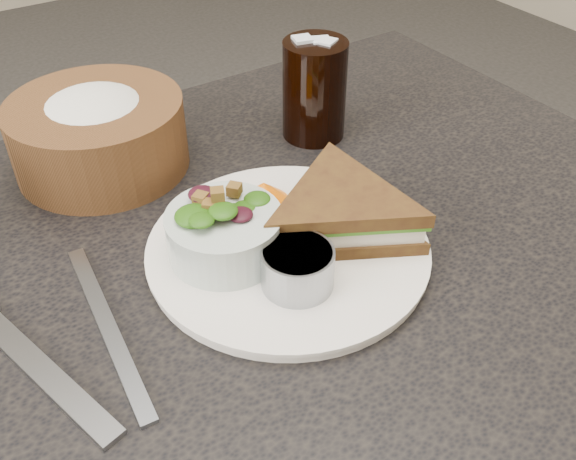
% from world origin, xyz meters
% --- Properties ---
extents(dinner_plate, '(0.27, 0.27, 0.01)m').
position_xyz_m(dinner_plate, '(0.05, -0.02, 0.76)').
color(dinner_plate, silver).
rests_on(dinner_plate, dining_table).
extents(sandwich, '(0.24, 0.24, 0.05)m').
position_xyz_m(sandwich, '(0.10, -0.03, 0.79)').
color(sandwich, '#4C3413').
rests_on(sandwich, dinner_plate).
extents(salad_bowl, '(0.14, 0.14, 0.06)m').
position_xyz_m(salad_bowl, '(-0.01, 0.01, 0.79)').
color(salad_bowl, '#B3C2B9').
rests_on(salad_bowl, dinner_plate).
extents(dressing_ramekin, '(0.07, 0.07, 0.04)m').
position_xyz_m(dressing_ramekin, '(0.03, -0.07, 0.78)').
color(dressing_ramekin, gray).
rests_on(dressing_ramekin, dinner_plate).
extents(orange_wedge, '(0.08, 0.08, 0.02)m').
position_xyz_m(orange_wedge, '(0.07, 0.05, 0.77)').
color(orange_wedge, '#FF6C03').
rests_on(orange_wedge, dinner_plate).
extents(fork, '(0.07, 0.20, 0.01)m').
position_xyz_m(fork, '(-0.19, -0.02, 0.75)').
color(fork, gray).
rests_on(fork, dining_table).
extents(knife, '(0.03, 0.22, 0.00)m').
position_xyz_m(knife, '(-0.13, -0.01, 0.75)').
color(knife, '#969CA5').
rests_on(knife, dining_table).
extents(bread_basket, '(0.23, 0.23, 0.11)m').
position_xyz_m(bread_basket, '(-0.04, 0.23, 0.80)').
color(bread_basket, brown).
rests_on(bread_basket, dining_table).
extents(cola_glass, '(0.09, 0.09, 0.13)m').
position_xyz_m(cola_glass, '(0.20, 0.15, 0.81)').
color(cola_glass, black).
rests_on(cola_glass, dining_table).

